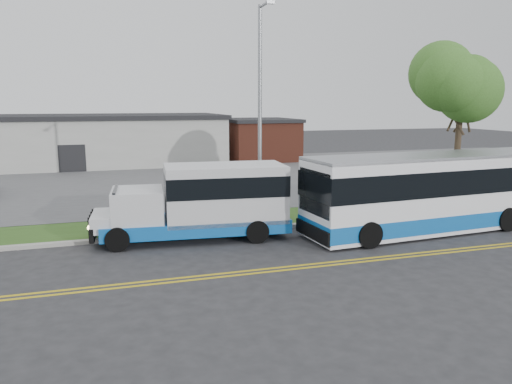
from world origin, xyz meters
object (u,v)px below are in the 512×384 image
object	(u,v)px
streetlight_near	(260,107)
transit_bus	(436,192)
shuttle_bus	(206,200)
tree_east	(462,87)

from	to	relation	value
streetlight_near	transit_bus	bearing A→B (deg)	-30.57
shuttle_bus	transit_bus	size ratio (longest dim) A/B	0.66
streetlight_near	shuttle_bus	size ratio (longest dim) A/B	1.20
streetlight_near	transit_bus	world-z (taller)	streetlight_near
streetlight_near	shuttle_bus	world-z (taller)	streetlight_near
tree_east	shuttle_bus	bearing A→B (deg)	-170.00
streetlight_near	shuttle_bus	xyz separation A→B (m)	(-3.00, -2.19, -3.65)
tree_east	transit_bus	xyz separation A→B (m)	(-4.40, -4.17, -4.54)
tree_east	transit_bus	world-z (taller)	tree_east
shuttle_bus	tree_east	bearing A→B (deg)	15.15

